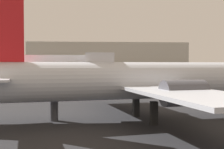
{
  "coord_description": "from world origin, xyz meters",
  "views": [
    {
      "loc": [
        -3.93,
        -10.94,
        4.86
      ],
      "look_at": [
        0.1,
        38.74,
        3.24
      ],
      "focal_mm": 49.11,
      "sensor_mm": 36.0,
      "label": 1
    }
  ],
  "objects": [
    {
      "name": "terminal_building",
      "position": [
        4.23,
        115.22,
        6.68
      ],
      "size": [
        61.28,
        23.26,
        13.36
      ],
      "primitive_type": "cube",
      "color": "beige",
      "rests_on": "ground_plane"
    },
    {
      "name": "airplane_at_gate",
      "position": [
        1.98,
        15.44,
        3.45
      ],
      "size": [
        35.19,
        28.68,
        10.34
      ],
      "rotation": [
        0.0,
        0.0,
        0.19
      ],
      "color": "silver",
      "rests_on": "ground_plane"
    },
    {
      "name": "airplane_distant",
      "position": [
        9.84,
        70.71,
        2.92
      ],
      "size": [
        25.47,
        21.22,
        8.2
      ],
      "rotation": [
        0.0,
        0.0,
        -0.33
      ],
      "color": "white",
      "rests_on": "ground_plane"
    }
  ]
}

